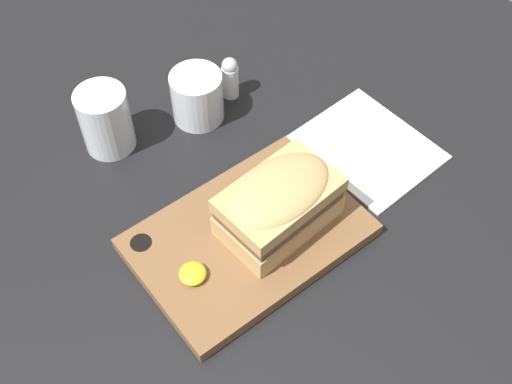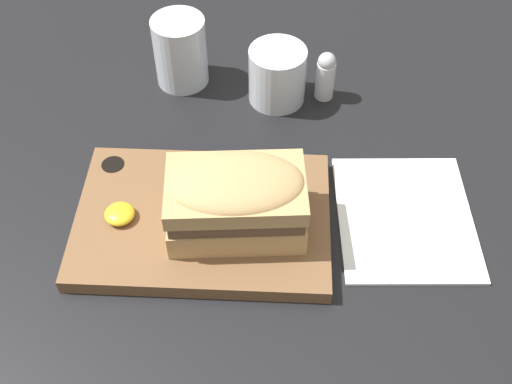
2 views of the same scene
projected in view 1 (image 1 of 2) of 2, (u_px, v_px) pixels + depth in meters
The scene contains 8 objects.
dining_table at pixel (196, 232), 86.61cm from camera, with size 145.94×125.57×2.00cm.
serving_board at pixel (248, 237), 83.80cm from camera, with size 29.21×20.04×2.02cm.
sandwich at pixel (279, 202), 80.33cm from camera, with size 15.72×10.55×8.47cm.
mustard_dollop at pixel (193, 274), 78.55cm from camera, with size 3.44×3.44×1.38cm.
water_glass at pixel (106, 123), 91.54cm from camera, with size 7.35×7.35×9.88cm.
wine_glass at pixel (197, 99), 95.58cm from camera, with size 7.79×7.79×7.91cm.
napkin at pixel (367, 147), 94.18cm from camera, with size 16.67×19.43×0.40cm.
salt_shaker at pixel (230, 77), 98.20cm from camera, with size 2.62×2.62×7.23cm.
Camera 1 is at (-23.05, -42.83, 73.33)cm, focal length 45.00 mm.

